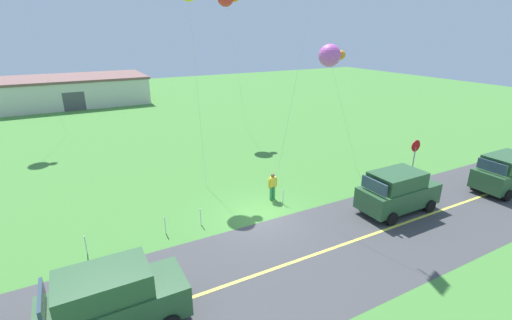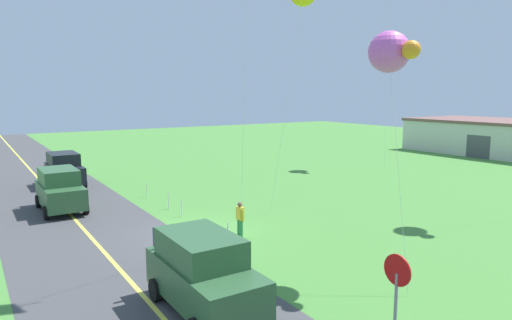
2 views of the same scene
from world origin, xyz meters
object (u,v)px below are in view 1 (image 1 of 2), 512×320
at_px(car_parked_east_near, 507,172).
at_px(warehouse_distant, 71,90).
at_px(kite_blue_mid, 330,55).
at_px(person_adult_near, 273,186).
at_px(car_parked_west_near, 112,300).
at_px(car_suv_foreground, 398,191).
at_px(stop_sign, 415,151).

height_order(car_parked_east_near, warehouse_distant, warehouse_distant).
relative_size(kite_blue_mid, warehouse_distant, 0.45).
bearing_deg(kite_blue_mid, car_parked_east_near, -47.99).
bearing_deg(person_adult_near, car_parked_west_near, -137.31).
bearing_deg(warehouse_distant, person_adult_near, -77.00).
height_order(car_parked_east_near, kite_blue_mid, kite_blue_mid).
relative_size(car_suv_foreground, warehouse_distant, 0.24).
distance_m(person_adult_near, kite_blue_mid, 9.17).
relative_size(car_suv_foreground, kite_blue_mid, 0.53).
xyz_separation_m(car_parked_west_near, stop_sign, (18.91, 4.14, 0.65)).
height_order(car_parked_east_near, stop_sign, stop_sign).
distance_m(car_parked_west_near, person_adult_near, 10.84).
bearing_deg(warehouse_distant, kite_blue_mid, -67.58).
relative_size(stop_sign, warehouse_distant, 0.14).
relative_size(stop_sign, kite_blue_mid, 0.31).
height_order(car_parked_east_near, person_adult_near, car_parked_east_near).
bearing_deg(person_adult_near, kite_blue_mid, 35.48).
distance_m(car_parked_east_near, kite_blue_mid, 12.64).
xyz_separation_m(car_parked_east_near, person_adult_near, (-12.93, 5.51, -0.29)).
bearing_deg(warehouse_distant, stop_sign, -64.68).
xyz_separation_m(car_suv_foreground, kite_blue_mid, (0.56, 6.83, 6.45)).
relative_size(car_parked_east_near, car_parked_west_near, 1.00).
height_order(car_parked_east_near, car_parked_west_near, same).
xyz_separation_m(car_parked_east_near, kite_blue_mid, (-7.27, 8.07, 6.45)).
bearing_deg(car_parked_west_near, stop_sign, 12.35).
relative_size(stop_sign, person_adult_near, 1.60).
bearing_deg(car_parked_west_near, car_parked_east_near, 0.44).
bearing_deg(stop_sign, car_suv_foreground, -149.26).
xyz_separation_m(car_parked_east_near, warehouse_distant, (-21.45, 42.44, 0.60)).
distance_m(car_parked_west_near, stop_sign, 19.37).
distance_m(car_parked_east_near, stop_sign, 5.17).
bearing_deg(kite_blue_mid, person_adult_near, -155.60).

